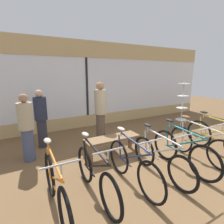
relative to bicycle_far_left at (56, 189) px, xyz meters
name	(u,v)px	position (x,y,z in m)	size (l,w,h in m)	color
ground_plane	(147,168)	(2.01, 0.36, -0.41)	(24.00, 24.00, 0.00)	brown
shop_back_wall	(87,84)	(2.01, 3.94, 1.23)	(12.00, 0.08, 3.20)	tan
bicycle_far_left	(56,189)	(0.00, 0.00, 0.00)	(0.46, 1.81, 1.05)	black
bicycle_left	(95,176)	(0.65, 0.09, -0.03)	(0.46, 1.71, 1.03)	black
bicycle_center_left	(132,165)	(1.37, 0.04, -0.02)	(0.46, 1.69, 1.03)	black
bicycle_center	(160,159)	(2.02, 0.00, -0.03)	(0.46, 1.70, 1.02)	black
bicycle_center_right	(182,151)	(2.65, -0.01, -0.01)	(0.46, 1.73, 1.05)	black
bicycle_right	(199,145)	(3.31, 0.07, -0.02)	(0.46, 1.74, 1.03)	black
bicycle_far_right	(217,138)	(4.06, 0.08, 0.00)	(0.46, 1.81, 1.06)	black
accessory_rack	(182,110)	(4.95, 1.95, 0.32)	(0.48, 0.48, 1.77)	#333333
display_bench	(112,141)	(1.63, 1.26, -0.01)	(1.40, 0.44, 0.49)	brown
customer_near_rack	(41,118)	(0.18, 2.69, 0.44)	(0.43, 0.43, 1.61)	#2D2D38
customer_by_window	(100,111)	(1.74, 2.19, 0.55)	(0.48, 0.48, 1.81)	brown
customer_mid_floor	(26,127)	(-0.23, 1.99, 0.43)	(0.45, 0.45, 1.60)	#424C6B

